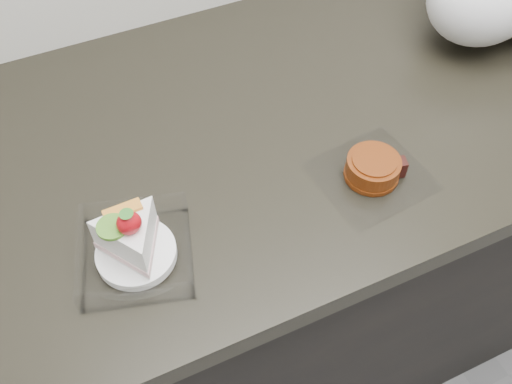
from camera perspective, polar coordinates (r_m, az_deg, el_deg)
counter at (r=1.30m, az=6.19°, el=-5.07°), size 2.04×0.64×0.90m
cake_tray at (r=0.74m, az=-12.11°, el=-5.27°), size 0.17×0.17×0.11m
mooncake_wrap at (r=0.83m, az=11.65°, el=2.22°), size 0.17×0.16×0.04m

